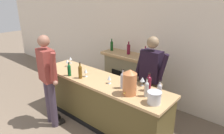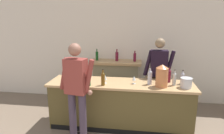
% 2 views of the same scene
% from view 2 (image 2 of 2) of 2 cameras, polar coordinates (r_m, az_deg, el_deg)
% --- Properties ---
extents(wall_back_panel, '(12.00, 0.07, 2.75)m').
position_cam_2_polar(wall_back_panel, '(5.31, 4.02, 4.97)').
color(wall_back_panel, silver).
rests_on(wall_back_panel, ground_plane).
extents(bar_counter, '(2.87, 0.73, 0.94)m').
position_cam_2_polar(bar_counter, '(4.15, 2.39, -10.64)').
color(bar_counter, brown).
rests_on(bar_counter, ground_plane).
extents(fireplace_stone, '(1.29, 0.52, 1.42)m').
position_cam_2_polar(fireplace_stone, '(5.27, 1.16, -4.04)').
color(fireplace_stone, gray).
rests_on(fireplace_stone, ground_plane).
extents(person_customer, '(0.65, 0.35, 1.80)m').
position_cam_2_polar(person_customer, '(3.47, -10.07, -6.45)').
color(person_customer, '#3E3241').
rests_on(person_customer, ground_plane).
extents(person_bartender, '(0.66, 0.30, 1.78)m').
position_cam_2_polar(person_bartender, '(4.46, 13.09, -2.15)').
color(person_bartender, '#4B3B29').
rests_on(person_bartender, ground_plane).
extents(copper_dispenser, '(0.23, 0.27, 0.42)m').
position_cam_2_polar(copper_dispenser, '(3.79, 14.06, -2.42)').
color(copper_dispenser, '#C37041').
rests_on(copper_dispenser, bar_counter).
extents(ice_bucket_steel, '(0.21, 0.21, 0.19)m').
position_cam_2_polar(ice_bucket_steel, '(3.90, 20.43, -4.25)').
color(ice_bucket_steel, silver).
rests_on(ice_bucket_steel, bar_counter).
extents(wine_bottle_riesling_slim, '(0.08, 0.08, 0.31)m').
position_cam_2_polar(wine_bottle_riesling_slim, '(4.12, 15.93, -2.27)').
color(wine_bottle_riesling_slim, maroon).
rests_on(wine_bottle_riesling_slim, bar_counter).
extents(wine_bottle_burgundy_dark, '(0.07, 0.07, 0.28)m').
position_cam_2_polar(wine_bottle_burgundy_dark, '(4.08, 19.47, -2.93)').
color(wine_bottle_burgundy_dark, '#AAA6AF').
rests_on(wine_bottle_burgundy_dark, bar_counter).
extents(wine_bottle_cabernet_heavy, '(0.08, 0.08, 0.35)m').
position_cam_2_polar(wine_bottle_cabernet_heavy, '(3.89, 10.75, -2.72)').
color(wine_bottle_cabernet_heavy, '#ADAAB9').
rests_on(wine_bottle_cabernet_heavy, bar_counter).
extents(wine_bottle_merlot_tall, '(0.07, 0.07, 0.28)m').
position_cam_2_polar(wine_bottle_merlot_tall, '(3.79, -6.65, -3.51)').
color(wine_bottle_merlot_tall, '#0E5123').
rests_on(wine_bottle_merlot_tall, bar_counter).
extents(wine_bottle_port_short, '(0.07, 0.07, 0.31)m').
position_cam_2_polar(wine_bottle_port_short, '(3.95, 17.37, -3.14)').
color(wine_bottle_port_short, '#AEB2B1').
rests_on(wine_bottle_port_short, bar_counter).
extents(wine_bottle_chardonnay_pale, '(0.07, 0.07, 0.32)m').
position_cam_2_polar(wine_bottle_chardonnay_pale, '(3.78, -2.60, -3.20)').
color(wine_bottle_chardonnay_pale, brown).
rests_on(wine_bottle_chardonnay_pale, bar_counter).
extents(wine_glass_front_right, '(0.07, 0.07, 0.17)m').
position_cam_2_polar(wine_glass_front_right, '(3.90, -1.98, -3.04)').
color(wine_glass_front_right, silver).
rests_on(wine_glass_front_right, bar_counter).
extents(wine_glass_front_left, '(0.07, 0.07, 0.15)m').
position_cam_2_polar(wine_glass_front_left, '(4.42, -12.40, -1.40)').
color(wine_glass_front_left, silver).
rests_on(wine_glass_front_left, bar_counter).
extents(wine_glass_mid_counter, '(0.08, 0.08, 0.16)m').
position_cam_2_polar(wine_glass_mid_counter, '(4.21, -11.67, -2.06)').
color(wine_glass_mid_counter, silver).
rests_on(wine_glass_mid_counter, bar_counter).
extents(wine_glass_by_dispenser, '(0.09, 0.09, 0.16)m').
position_cam_2_polar(wine_glass_by_dispenser, '(4.20, 13.27, -2.13)').
color(wine_glass_by_dispenser, silver).
rests_on(wine_glass_by_dispenser, bar_counter).
extents(wine_glass_back_row, '(0.07, 0.07, 0.16)m').
position_cam_2_polar(wine_glass_back_row, '(3.90, 6.32, -3.26)').
color(wine_glass_back_row, silver).
rests_on(wine_glass_back_row, bar_counter).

